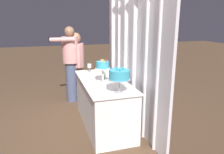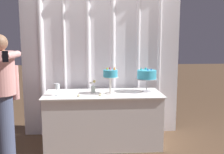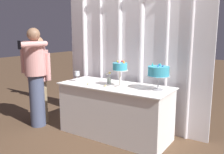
{
  "view_description": "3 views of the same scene",
  "coord_description": "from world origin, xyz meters",
  "px_view_note": "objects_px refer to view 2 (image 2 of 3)",
  "views": [
    {
      "loc": [
        3.38,
        -0.78,
        1.78
      ],
      "look_at": [
        0.11,
        0.22,
        0.87
      ],
      "focal_mm": 35.13,
      "sensor_mm": 36.0,
      "label": 1
    },
    {
      "loc": [
        -0.15,
        -3.61,
        1.58
      ],
      "look_at": [
        0.14,
        0.17,
        1.01
      ],
      "focal_mm": 41.69,
      "sensor_mm": 36.0,
      "label": 2
    },
    {
      "loc": [
        1.87,
        -2.85,
        1.56
      ],
      "look_at": [
        -0.05,
        0.09,
        0.91
      ],
      "focal_mm": 38.77,
      "sensor_mm": 36.0,
      "label": 3
    }
  ],
  "objects_px": {
    "cake_display_nearright": "(147,75)",
    "wine_glass": "(57,87)",
    "flower_vase": "(93,87)",
    "cake_table": "(103,119)",
    "cake_display_nearleft": "(110,75)",
    "guest_man_pink_jacket": "(2,92)",
    "tealight_near_left": "(100,95)",
    "tealight_far_left": "(79,96)"
  },
  "relations": [
    {
      "from": "tealight_near_left",
      "to": "cake_display_nearright",
      "type": "bearing_deg",
      "value": 18.96
    },
    {
      "from": "cake_display_nearright",
      "to": "tealight_far_left",
      "type": "height_order",
      "value": "cake_display_nearright"
    },
    {
      "from": "cake_display_nearright",
      "to": "wine_glass",
      "type": "distance_m",
      "value": 1.32
    },
    {
      "from": "cake_table",
      "to": "guest_man_pink_jacket",
      "type": "height_order",
      "value": "guest_man_pink_jacket"
    },
    {
      "from": "tealight_near_left",
      "to": "guest_man_pink_jacket",
      "type": "xyz_separation_m",
      "value": [
        -1.25,
        -0.2,
        0.1
      ]
    },
    {
      "from": "cake_display_nearright",
      "to": "wine_glass",
      "type": "xyz_separation_m",
      "value": [
        -1.3,
        -0.16,
        -0.13
      ]
    },
    {
      "from": "tealight_far_left",
      "to": "tealight_near_left",
      "type": "xyz_separation_m",
      "value": [
        0.3,
        0.03,
        -0.0
      ]
    },
    {
      "from": "wine_glass",
      "to": "tealight_far_left",
      "type": "height_order",
      "value": "wine_glass"
    },
    {
      "from": "cake_table",
      "to": "flower_vase",
      "type": "xyz_separation_m",
      "value": [
        -0.14,
        0.05,
        0.48
      ]
    },
    {
      "from": "cake_table",
      "to": "tealight_far_left",
      "type": "bearing_deg",
      "value": -148.5
    },
    {
      "from": "flower_vase",
      "to": "cake_table",
      "type": "bearing_deg",
      "value": -20.08
    },
    {
      "from": "cake_display_nearleft",
      "to": "flower_vase",
      "type": "relative_size",
      "value": 2.1
    },
    {
      "from": "cake_display_nearright",
      "to": "tealight_near_left",
      "type": "height_order",
      "value": "cake_display_nearright"
    },
    {
      "from": "cake_display_nearleft",
      "to": "wine_glass",
      "type": "relative_size",
      "value": 2.36
    },
    {
      "from": "cake_display_nearleft",
      "to": "tealight_far_left",
      "type": "distance_m",
      "value": 0.54
    },
    {
      "from": "flower_vase",
      "to": "cake_display_nearleft",
      "type": "bearing_deg",
      "value": -18.98
    },
    {
      "from": "cake_display_nearleft",
      "to": "cake_table",
      "type": "bearing_deg",
      "value": 162.54
    },
    {
      "from": "tealight_near_left",
      "to": "cake_display_nearleft",
      "type": "bearing_deg",
      "value": 44.39
    },
    {
      "from": "guest_man_pink_jacket",
      "to": "tealight_near_left",
      "type": "bearing_deg",
      "value": 9.01
    },
    {
      "from": "cake_display_nearleft",
      "to": "guest_man_pink_jacket",
      "type": "distance_m",
      "value": 1.46
    },
    {
      "from": "guest_man_pink_jacket",
      "to": "cake_display_nearleft",
      "type": "bearing_deg",
      "value": 13.89
    },
    {
      "from": "wine_glass",
      "to": "flower_vase",
      "type": "xyz_separation_m",
      "value": [
        0.5,
        0.15,
        -0.04
      ]
    },
    {
      "from": "cake_display_nearleft",
      "to": "wine_glass",
      "type": "distance_m",
      "value": 0.77
    },
    {
      "from": "flower_vase",
      "to": "tealight_far_left",
      "type": "xyz_separation_m",
      "value": [
        -0.2,
        -0.26,
        -0.07
      ]
    },
    {
      "from": "wine_glass",
      "to": "flower_vase",
      "type": "relative_size",
      "value": 0.89
    },
    {
      "from": "cake_display_nearright",
      "to": "tealight_near_left",
      "type": "xyz_separation_m",
      "value": [
        -0.7,
        -0.24,
        -0.24
      ]
    },
    {
      "from": "tealight_near_left",
      "to": "cake_table",
      "type": "bearing_deg",
      "value": 75.92
    },
    {
      "from": "cake_display_nearleft",
      "to": "tealight_far_left",
      "type": "height_order",
      "value": "cake_display_nearleft"
    },
    {
      "from": "cake_display_nearright",
      "to": "flower_vase",
      "type": "relative_size",
      "value": 2.0
    },
    {
      "from": "cake_display_nearright",
      "to": "wine_glass",
      "type": "relative_size",
      "value": 2.24
    },
    {
      "from": "cake_table",
      "to": "cake_display_nearleft",
      "type": "relative_size",
      "value": 4.34
    },
    {
      "from": "tealight_far_left",
      "to": "cake_table",
      "type": "bearing_deg",
      "value": 31.5
    },
    {
      "from": "guest_man_pink_jacket",
      "to": "flower_vase",
      "type": "bearing_deg",
      "value": 20.58
    },
    {
      "from": "wine_glass",
      "to": "guest_man_pink_jacket",
      "type": "relative_size",
      "value": 0.1
    },
    {
      "from": "wine_glass",
      "to": "flower_vase",
      "type": "distance_m",
      "value": 0.53
    },
    {
      "from": "cake_table",
      "to": "cake_display_nearleft",
      "type": "distance_m",
      "value": 0.67
    },
    {
      "from": "tealight_near_left",
      "to": "wine_glass",
      "type": "bearing_deg",
      "value": 172.3
    },
    {
      "from": "cake_table",
      "to": "wine_glass",
      "type": "height_order",
      "value": "wine_glass"
    },
    {
      "from": "wine_glass",
      "to": "flower_vase",
      "type": "bearing_deg",
      "value": 16.95
    },
    {
      "from": "cake_display_nearright",
      "to": "guest_man_pink_jacket",
      "type": "relative_size",
      "value": 0.23
    },
    {
      "from": "cake_table",
      "to": "flower_vase",
      "type": "distance_m",
      "value": 0.5
    },
    {
      "from": "cake_table",
      "to": "guest_man_pink_jacket",
      "type": "relative_size",
      "value": 1.05
    }
  ]
}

